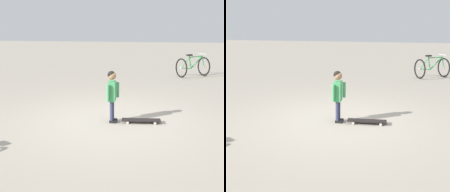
# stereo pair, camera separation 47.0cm
# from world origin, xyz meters

# --- Properties ---
(ground_plane) EXTENTS (50.00, 50.00, 0.00)m
(ground_plane) POSITION_xyz_m (0.00, 0.00, 0.00)
(ground_plane) COLOR #9E9384
(child_person) EXTENTS (0.37, 0.22, 1.06)m
(child_person) POSITION_xyz_m (-0.03, -0.03, 0.66)
(child_person) COLOR #2D3351
(child_person) RESTS_ON ground
(skateboard) EXTENTS (0.25, 0.80, 0.07)m
(skateboard) POSITION_xyz_m (-0.01, -0.63, 0.06)
(skateboard) COLOR black
(skateboard) RESTS_ON ground
(bicycle_mid) EXTENTS (1.15, 1.28, 0.85)m
(bicycle_mid) POSITION_xyz_m (5.58, -2.28, 0.38)
(bicycle_mid) COLOR black
(bicycle_mid) RESTS_ON ground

